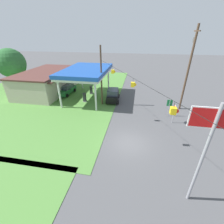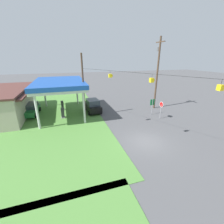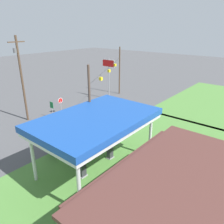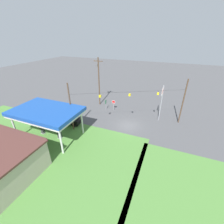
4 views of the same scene
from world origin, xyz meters
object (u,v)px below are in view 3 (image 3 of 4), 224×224
object	(u,v)px
gas_station_canopy	(96,122)
car_at_pumps_front	(70,139)
route_sign	(52,107)
stop_sign_roadside	(61,102)
gas_station_store	(180,206)
fuel_pump_far	(83,170)
car_at_pumps_rear	(132,186)
fuel_pump_near	(110,152)
utility_pole_main	(21,76)
stop_sign_overhead	(108,69)

from	to	relation	value
gas_station_canopy	car_at_pumps_front	size ratio (longest dim) A/B	2.45
gas_station_canopy	route_sign	bearing A→B (deg)	-109.39
stop_sign_roadside	gas_station_canopy	bearing A→B (deg)	-115.57
gas_station_canopy	car_at_pumps_front	bearing A→B (deg)	-98.83
gas_station_store	car_at_pumps_front	size ratio (longest dim) A/B	2.93
fuel_pump_far	car_at_pumps_rear	size ratio (longest dim) A/B	0.30
fuel_pump_near	car_at_pumps_front	size ratio (longest dim) A/B	0.34
route_sign	gas_station_canopy	bearing A→B (deg)	70.61
fuel_pump_far	route_sign	size ratio (longest dim) A/B	0.63
gas_station_canopy	gas_station_store	bearing A→B (deg)	78.47
car_at_pumps_rear	fuel_pump_far	bearing A→B (deg)	103.80
utility_pole_main	stop_sign_overhead	bearing A→B (deg)	170.32
fuel_pump_far	car_at_pumps_rear	xyz separation A→B (m)	(-0.83, 4.58, 0.18)
stop_sign_roadside	fuel_pump_near	bearing A→B (deg)	-108.72
gas_station_canopy	fuel_pump_far	xyz separation A→B (m)	(1.85, -0.00, -3.90)
car_at_pumps_rear	fuel_pump_near	bearing A→B (deg)	61.45
fuel_pump_far	stop_sign_roadside	world-z (taller)	stop_sign_roadside
fuel_pump_near	fuel_pump_far	size ratio (longest dim) A/B	1.00
gas_station_store	car_at_pumps_front	world-z (taller)	gas_station_store
fuel_pump_far	route_sign	xyz separation A→B (m)	(-6.42, -12.97, 1.00)
gas_station_store	fuel_pump_near	bearing A→B (deg)	-112.73
gas_station_store	fuel_pump_near	xyz separation A→B (m)	(-3.61, -8.62, -1.29)
fuel_pump_far	car_at_pumps_front	bearing A→B (deg)	-119.20
gas_station_store	utility_pole_main	bearing A→B (deg)	-98.71
gas_station_canopy	stop_sign_roadside	xyz separation A→B (m)	(-6.35, -13.27, -2.80)
fuel_pump_far	car_at_pumps_rear	distance (m)	4.66
gas_station_store	fuel_pump_near	world-z (taller)	gas_station_store
stop_sign_roadside	route_sign	world-z (taller)	stop_sign_roadside
car_at_pumps_front	route_sign	distance (m)	9.24
gas_station_store	fuel_pump_far	world-z (taller)	gas_station_store
car_at_pumps_front	stop_sign_overhead	distance (m)	18.24
gas_station_store	car_at_pumps_rear	world-z (taller)	gas_station_store
gas_station_canopy	stop_sign_roadside	size ratio (longest dim) A/B	4.31
route_sign	utility_pole_main	size ratio (longest dim) A/B	0.21
fuel_pump_far	car_at_pumps_rear	bearing A→B (deg)	100.21
gas_station_store	fuel_pump_far	bearing A→B (deg)	-89.36
fuel_pump_near	car_at_pumps_rear	size ratio (longest dim) A/B	0.30
car_at_pumps_rear	utility_pole_main	world-z (taller)	utility_pole_main
gas_station_store	stop_sign_overhead	world-z (taller)	stop_sign_overhead
gas_station_store	utility_pole_main	distance (m)	24.37
gas_station_canopy	car_at_pumps_rear	size ratio (longest dim) A/B	2.16
gas_station_canopy	car_at_pumps_front	distance (m)	5.85
gas_station_store	fuel_pump_far	size ratio (longest dim) A/B	8.54
stop_sign_roadside	route_sign	distance (m)	1.81
stop_sign_roadside	utility_pole_main	bearing A→B (deg)	157.74
fuel_pump_far	route_sign	bearing A→B (deg)	-116.33
gas_station_store	car_at_pumps_rear	xyz separation A→B (m)	(-0.73, -4.03, -1.11)
fuel_pump_far	stop_sign_roadside	xyz separation A→B (m)	(-8.20, -13.27, 1.10)
fuel_pump_far	car_at_pumps_front	size ratio (longest dim) A/B	0.34
car_at_pumps_front	fuel_pump_near	bearing A→B (deg)	98.81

